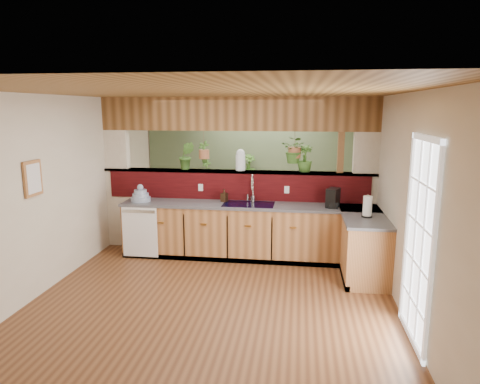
# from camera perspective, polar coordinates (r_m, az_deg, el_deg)

# --- Properties ---
(ground) EXTENTS (4.60, 7.00, 0.01)m
(ground) POSITION_cam_1_polar(r_m,az_deg,el_deg) (6.27, -2.29, -11.57)
(ground) COLOR brown
(ground) RESTS_ON ground
(ceiling) EXTENTS (4.60, 7.00, 0.01)m
(ceiling) POSITION_cam_1_polar(r_m,az_deg,el_deg) (5.79, -2.49, 12.91)
(ceiling) COLOR brown
(ceiling) RESTS_ON ground
(wall_back) EXTENTS (4.60, 0.02, 2.60)m
(wall_back) POSITION_cam_1_polar(r_m,az_deg,el_deg) (9.32, 1.48, 4.22)
(wall_back) COLOR beige
(wall_back) RESTS_ON ground
(wall_front) EXTENTS (4.60, 0.02, 2.60)m
(wall_front) POSITION_cam_1_polar(r_m,az_deg,el_deg) (2.67, -16.38, -14.11)
(wall_front) COLOR beige
(wall_front) RESTS_ON ground
(wall_left) EXTENTS (0.02, 7.00, 2.60)m
(wall_left) POSITION_cam_1_polar(r_m,az_deg,el_deg) (6.69, -22.14, 0.68)
(wall_left) COLOR beige
(wall_left) RESTS_ON ground
(wall_right) EXTENTS (0.02, 7.00, 2.60)m
(wall_right) POSITION_cam_1_polar(r_m,az_deg,el_deg) (5.93, 20.03, -0.43)
(wall_right) COLOR beige
(wall_right) RESTS_ON ground
(pass_through_partition) EXTENTS (4.60, 0.21, 2.60)m
(pass_through_partition) POSITION_cam_1_polar(r_m,az_deg,el_deg) (7.22, -0.23, 1.33)
(pass_through_partition) COLOR beige
(pass_through_partition) RESTS_ON ground
(pass_through_ledge) EXTENTS (4.60, 0.21, 0.04)m
(pass_through_ledge) POSITION_cam_1_polar(r_m,az_deg,el_deg) (7.19, -0.46, 2.74)
(pass_through_ledge) COLOR brown
(pass_through_ledge) RESTS_ON ground
(header_beam) EXTENTS (4.60, 0.15, 0.55)m
(header_beam) POSITION_cam_1_polar(r_m,az_deg,el_deg) (7.12, -0.48, 10.37)
(header_beam) COLOR brown
(header_beam) RESTS_ON ground
(sage_backwall) EXTENTS (4.55, 0.02, 2.55)m
(sage_backwall) POSITION_cam_1_polar(r_m,az_deg,el_deg) (9.30, 1.47, 4.21)
(sage_backwall) COLOR #516444
(sage_backwall) RESTS_ON ground
(countertop) EXTENTS (4.14, 1.52, 0.90)m
(countertop) POSITION_cam_1_polar(r_m,az_deg,el_deg) (6.85, 5.93, -5.65)
(countertop) COLOR #986034
(countertop) RESTS_ON ground
(dishwasher) EXTENTS (0.58, 0.03, 0.82)m
(dishwasher) POSITION_cam_1_polar(r_m,az_deg,el_deg) (7.11, -13.21, -5.20)
(dishwasher) COLOR white
(dishwasher) RESTS_ON ground
(navy_sink) EXTENTS (0.82, 0.50, 0.18)m
(navy_sink) POSITION_cam_1_polar(r_m,az_deg,el_deg) (6.90, 1.14, -2.27)
(navy_sink) COLOR black
(navy_sink) RESTS_ON countertop
(french_door) EXTENTS (0.06, 1.02, 2.16)m
(french_door) POSITION_cam_1_polar(r_m,az_deg,el_deg) (4.76, 22.67, -6.48)
(french_door) COLOR white
(french_door) RESTS_ON ground
(framed_print) EXTENTS (0.04, 0.35, 0.45)m
(framed_print) POSITION_cam_1_polar(r_m,az_deg,el_deg) (5.97, -25.89, 1.64)
(framed_print) COLOR #986034
(framed_print) RESTS_ON wall_left
(faucet) EXTENTS (0.21, 0.21, 0.47)m
(faucet) POSITION_cam_1_polar(r_m,az_deg,el_deg) (6.98, 1.66, 0.66)
(faucet) COLOR #B7B7B2
(faucet) RESTS_ON countertop
(dish_stack) EXTENTS (0.33, 0.33, 0.29)m
(dish_stack) POSITION_cam_1_polar(r_m,az_deg,el_deg) (7.27, -13.12, -0.52)
(dish_stack) COLOR #8795AF
(dish_stack) RESTS_ON countertop
(soap_dispenser) EXTENTS (0.12, 0.12, 0.21)m
(soap_dispenser) POSITION_cam_1_polar(r_m,az_deg,el_deg) (7.04, -2.11, -0.46)
(soap_dispenser) COLOR #342113
(soap_dispenser) RESTS_ON countertop
(coffee_maker) EXTENTS (0.16, 0.27, 0.30)m
(coffee_maker) POSITION_cam_1_polar(r_m,az_deg,el_deg) (6.79, 12.29, -0.88)
(coffee_maker) COLOR black
(coffee_maker) RESTS_ON countertop
(paper_towel) EXTENTS (0.15, 0.15, 0.32)m
(paper_towel) POSITION_cam_1_polar(r_m,az_deg,el_deg) (6.31, 16.62, -1.91)
(paper_towel) COLOR black
(paper_towel) RESTS_ON countertop
(glass_jar) EXTENTS (0.16, 0.16, 0.36)m
(glass_jar) POSITION_cam_1_polar(r_m,az_deg,el_deg) (7.16, 0.07, 4.31)
(glass_jar) COLOR silver
(glass_jar) RESTS_ON pass_through_ledge
(ledge_plant_left) EXTENTS (0.29, 0.24, 0.47)m
(ledge_plant_left) POSITION_cam_1_polar(r_m,az_deg,el_deg) (7.34, -7.14, 4.82)
(ledge_plant_left) COLOR #345D20
(ledge_plant_left) RESTS_ON pass_through_ledge
(ledge_plant_right) EXTENTS (0.28, 0.28, 0.44)m
(ledge_plant_right) POSITION_cam_1_polar(r_m,az_deg,el_deg) (7.09, 8.63, 4.43)
(ledge_plant_right) COLOR #345D20
(ledge_plant_right) RESTS_ON pass_through_ledge
(hanging_plant_a) EXTENTS (0.23, 0.19, 0.49)m
(hanging_plant_a) POSITION_cam_1_polar(r_m,az_deg,el_deg) (7.24, -4.83, 6.26)
(hanging_plant_a) COLOR brown
(hanging_plant_a) RESTS_ON header_beam
(hanging_plant_b) EXTENTS (0.50, 0.47, 0.56)m
(hanging_plant_b) POSITION_cam_1_polar(r_m,az_deg,el_deg) (7.06, 7.33, 7.10)
(hanging_plant_b) COLOR brown
(hanging_plant_b) RESTS_ON header_beam
(shelving_console) EXTENTS (1.37, 0.50, 0.89)m
(shelving_console) POSITION_cam_1_polar(r_m,az_deg,el_deg) (9.26, -1.19, -0.84)
(shelving_console) COLOR black
(shelving_console) RESTS_ON ground
(shelf_plant_a) EXTENTS (0.22, 0.18, 0.38)m
(shelf_plant_a) POSITION_cam_1_polar(r_m,az_deg,el_deg) (9.25, -4.48, 3.10)
(shelf_plant_a) COLOR #345D20
(shelf_plant_a) RESTS_ON shelving_console
(shelf_plant_b) EXTENTS (0.37, 0.37, 0.51)m
(shelf_plant_b) POSITION_cam_1_polar(r_m,az_deg,el_deg) (9.09, 1.17, 3.43)
(shelf_plant_b) COLOR #345D20
(shelf_plant_b) RESTS_ON shelving_console
(floor_plant) EXTENTS (0.73, 0.66, 0.72)m
(floor_plant) POSITION_cam_1_polar(r_m,az_deg,el_deg) (8.30, 7.30, -3.33)
(floor_plant) COLOR #345D20
(floor_plant) RESTS_ON ground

